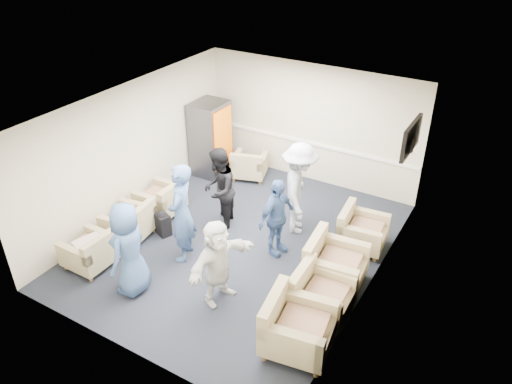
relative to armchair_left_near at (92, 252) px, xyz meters
The scene contains 25 objects.
floor 2.67m from the armchair_left_near, 45.07° to the left, with size 6.00×6.00×0.00m, color black.
ceiling 3.58m from the armchair_left_near, 45.07° to the left, with size 6.00×6.00×0.00m, color silver.
back_wall 5.33m from the armchair_left_near, 68.98° to the left, with size 5.00×0.02×2.70m, color beige.
front_wall 2.42m from the armchair_left_near, 30.84° to the right, with size 5.00×0.02×2.70m, color beige.
left_wall 2.24m from the armchair_left_near, 108.37° to the left, with size 0.02×6.00×2.70m, color beige.
right_wall 4.88m from the armchair_left_near, 23.25° to the left, with size 0.02×6.00×2.70m, color beige.
chair_rail 5.24m from the armchair_left_near, 68.90° to the left, with size 4.98×0.04×0.06m, color white.
tv 5.93m from the armchair_left_near, 40.47° to the left, with size 0.10×1.00×0.58m.
armchair_left_near is the anchor object (origin of this frame).
armchair_left_mid 1.01m from the armchair_left_near, 90.96° to the left, with size 0.89×0.89×0.64m.
armchair_left_far 1.95m from the armchair_left_near, 90.77° to the left, with size 0.83×0.83×0.64m.
armchair_right_near 3.89m from the armchair_left_near, ahead, with size 1.07×1.07×0.75m.
armchair_right_midnear 4.02m from the armchair_left_near, 13.87° to the left, with size 0.88×0.88×0.68m.
armchair_right_midfar 4.17m from the armchair_left_near, 24.60° to the left, with size 1.00×1.00×0.73m.
armchair_right_far 4.84m from the armchair_left_near, 37.65° to the left, with size 0.89×0.89×0.66m.
armchair_corner 4.25m from the armchair_left_near, 80.62° to the left, with size 0.94×0.94×0.60m.
vending_machine 4.04m from the armchair_left_near, 93.12° to the left, with size 0.71×0.82×1.74m.
backpack 1.47m from the armchair_left_near, 73.04° to the left, with size 0.37×0.32×0.53m.
pillow 0.17m from the armchair_left_near, behind, with size 0.50×0.38×0.14m, color beige.
person_front_left 1.16m from the armchair_left_near, ahead, with size 0.81×0.52×1.65m, color #3A578B.
person_mid_left 1.73m from the armchair_left_near, 41.19° to the left, with size 0.68×0.44×1.86m, color #3A578B.
person_back_left 2.57m from the armchair_left_near, 60.90° to the left, with size 0.81×0.63×1.68m, color black.
person_back_right 3.91m from the armchair_left_near, 47.76° to the left, with size 1.19×0.68×1.84m, color silver.
person_mid_right 3.30m from the armchair_left_near, 37.93° to the left, with size 0.88×0.37×1.51m, color #3A578B.
person_front_right 2.46m from the armchair_left_near, 10.90° to the left, with size 1.37×0.44×1.48m, color silver.
Camera 1 is at (4.13, -6.43, 5.65)m, focal length 35.00 mm.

